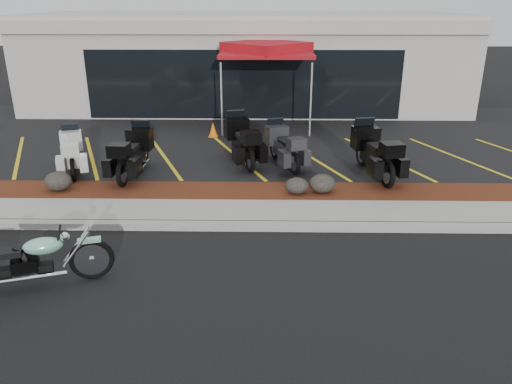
{
  "coord_description": "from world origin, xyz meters",
  "views": [
    {
      "loc": [
        0.81,
        -8.68,
        4.57
      ],
      "look_at": [
        0.64,
        1.2,
        0.73
      ],
      "focal_mm": 35.0,
      "sensor_mm": 36.0,
      "label": 1
    }
  ],
  "objects_px": {
    "hero_cruiser": "(91,253)",
    "popup_canopy": "(266,50)",
    "traffic_cone": "(213,129)",
    "touring_white": "(72,144)"
  },
  "relations": [
    {
      "from": "hero_cruiser",
      "to": "traffic_cone",
      "type": "xyz_separation_m",
      "value": [
        1.2,
        9.12,
        -0.11
      ]
    },
    {
      "from": "touring_white",
      "to": "traffic_cone",
      "type": "height_order",
      "value": "touring_white"
    },
    {
      "from": "hero_cruiser",
      "to": "popup_canopy",
      "type": "bearing_deg",
      "value": 56.7
    },
    {
      "from": "touring_white",
      "to": "popup_canopy",
      "type": "height_order",
      "value": "popup_canopy"
    },
    {
      "from": "traffic_cone",
      "to": "hero_cruiser",
      "type": "bearing_deg",
      "value": -97.48
    },
    {
      "from": "hero_cruiser",
      "to": "touring_white",
      "type": "bearing_deg",
      "value": 94.83
    },
    {
      "from": "hero_cruiser",
      "to": "touring_white",
      "type": "distance_m",
      "value": 6.46
    },
    {
      "from": "traffic_cone",
      "to": "popup_canopy",
      "type": "distance_m",
      "value": 3.47
    },
    {
      "from": "hero_cruiser",
      "to": "popup_canopy",
      "type": "height_order",
      "value": "popup_canopy"
    },
    {
      "from": "hero_cruiser",
      "to": "popup_canopy",
      "type": "xyz_separation_m",
      "value": [
        3.01,
        10.73,
        2.37
      ]
    }
  ]
}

